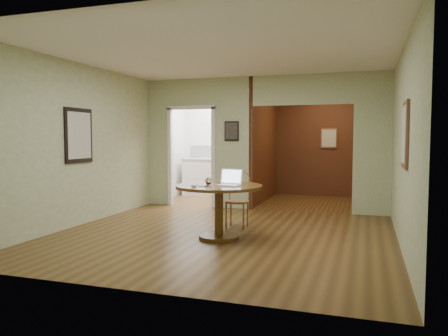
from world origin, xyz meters
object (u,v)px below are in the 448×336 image
(dining_table, at_px, (219,199))
(open_laptop, at_px, (230,181))
(chair, at_px, (238,195))
(closed_laptop, at_px, (229,182))

(dining_table, height_order, open_laptop, open_laptop)
(dining_table, relative_size, chair, 1.32)
(dining_table, bearing_deg, closed_laptop, 81.86)
(closed_laptop, bearing_deg, dining_table, -99.37)
(dining_table, xyz_separation_m, open_laptop, (0.16, 0.01, 0.27))
(chair, relative_size, closed_laptop, 2.83)
(dining_table, height_order, chair, chair)
(dining_table, xyz_separation_m, chair, (0.03, 0.87, -0.05))
(dining_table, bearing_deg, open_laptop, 3.82)
(dining_table, relative_size, closed_laptop, 3.74)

